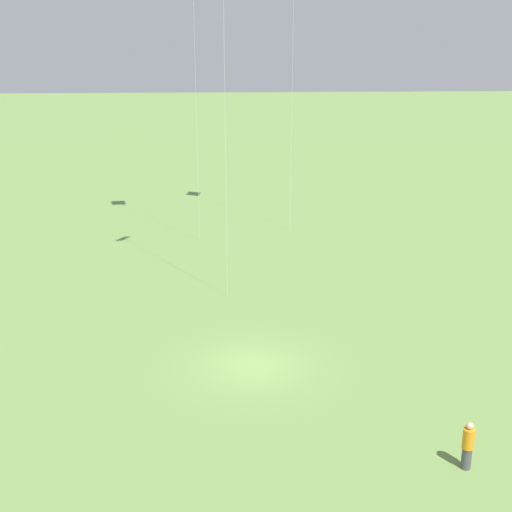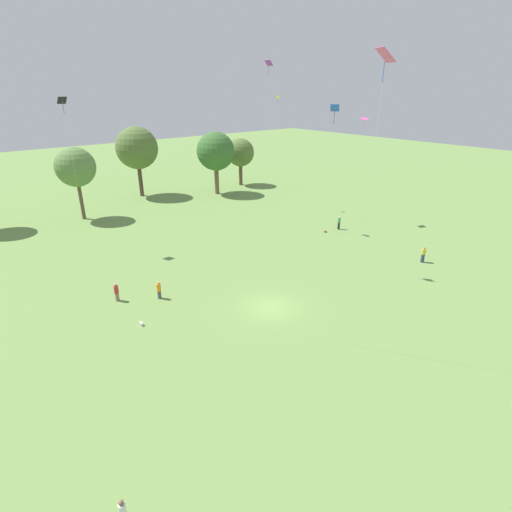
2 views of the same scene
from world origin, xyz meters
name	(u,v)px [view 1 (image 1 of 2)]	position (x,y,z in m)	size (l,w,h in m)	color
ground_plane	(253,365)	(0.00, 0.00, 0.00)	(240.00, 240.00, 0.00)	#6B8E47
person_1	(468,446)	(-6.79, 7.74, 0.86)	(0.44, 0.44, 1.73)	#4C4C51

